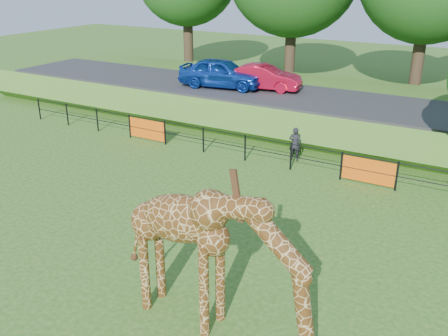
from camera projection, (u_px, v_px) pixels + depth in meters
The scene contains 8 objects.
ground at pixel (171, 269), 13.07m from camera, with size 90.00×90.00×0.00m, color #285816.
giraffe at pixel (218, 262), 10.30m from camera, with size 4.77×0.88×3.41m, color #553111, non-canonical shape.
perimeter_fence at pixel (291, 156), 19.31m from camera, with size 28.07×0.10×1.10m, color black, non-canonical shape.
embankment at pixel (348, 109), 25.30m from camera, with size 40.00×9.00×1.30m, color #285816.
road at pixel (340, 102), 23.83m from camera, with size 40.00×5.00×0.12m, color #29292B.
car_blue at pixel (222, 73), 26.23m from camera, with size 1.82×4.52×1.54m, color #1647B8.
car_red at pixel (263, 77), 25.83m from camera, with size 1.36×3.91×1.29m, color red.
visitor at pixel (295, 144), 20.22m from camera, with size 0.51×0.33×1.39m, color black.
Camera 1 is at (6.73, -8.97, 7.35)m, focal length 40.00 mm.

